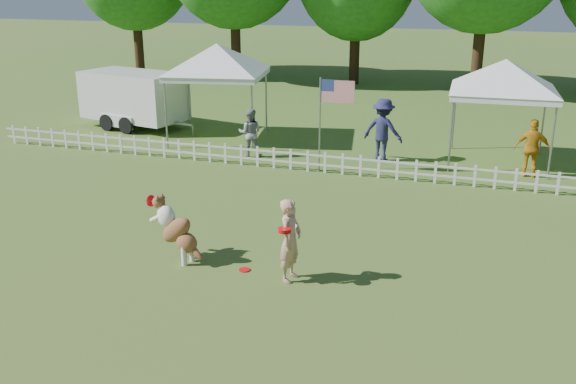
# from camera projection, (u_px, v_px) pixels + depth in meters

# --- Properties ---
(ground) EXTENTS (120.00, 120.00, 0.00)m
(ground) POSITION_uv_depth(u_px,v_px,m) (234.00, 282.00, 11.43)
(ground) COLOR #356821
(ground) RESTS_ON ground
(picket_fence) EXTENTS (22.00, 0.08, 0.60)m
(picket_fence) POSITION_uv_depth(u_px,v_px,m) (334.00, 163.00, 17.63)
(picket_fence) COLOR silver
(picket_fence) RESTS_ON ground
(handler) EXTENTS (0.41, 0.59, 1.52)m
(handler) POSITION_uv_depth(u_px,v_px,m) (290.00, 240.00, 11.31)
(handler) COLOR tan
(handler) RESTS_ON ground
(dog) EXTENTS (1.25, 0.73, 1.23)m
(dog) POSITION_uv_depth(u_px,v_px,m) (177.00, 230.00, 12.14)
(dog) COLOR brown
(dog) RESTS_ON ground
(frisbee_on_turf) EXTENTS (0.24, 0.24, 0.02)m
(frisbee_on_turf) POSITION_uv_depth(u_px,v_px,m) (244.00, 270.00, 11.90)
(frisbee_on_turf) COLOR red
(frisbee_on_turf) RESTS_ON ground
(canopy_tent_left) EXTENTS (3.50, 3.50, 3.08)m
(canopy_tent_left) POSITION_uv_depth(u_px,v_px,m) (218.00, 93.00, 21.01)
(canopy_tent_left) COLOR white
(canopy_tent_left) RESTS_ON ground
(canopy_tent_right) EXTENTS (2.97, 2.97, 2.93)m
(canopy_tent_right) POSITION_uv_depth(u_px,v_px,m) (501.00, 113.00, 18.31)
(canopy_tent_right) COLOR white
(canopy_tent_right) RESTS_ON ground
(cargo_trailer) EXTENTS (4.91, 2.93, 2.02)m
(cargo_trailer) POSITION_uv_depth(u_px,v_px,m) (134.00, 99.00, 22.91)
(cargo_trailer) COLOR silver
(cargo_trailer) RESTS_ON ground
(flag_pole) EXTENTS (1.01, 0.12, 2.61)m
(flag_pole) POSITION_uv_depth(u_px,v_px,m) (320.00, 125.00, 17.61)
(flag_pole) COLOR gray
(flag_pole) RESTS_ON ground
(spectator_a) EXTENTS (0.83, 0.72, 1.45)m
(spectator_a) POSITION_uv_depth(u_px,v_px,m) (250.00, 133.00, 19.23)
(spectator_a) COLOR gray
(spectator_a) RESTS_ON ground
(spectator_b) EXTENTS (1.30, 0.91, 1.84)m
(spectator_b) POSITION_uv_depth(u_px,v_px,m) (383.00, 130.00, 18.73)
(spectator_b) COLOR #212248
(spectator_b) RESTS_ON ground
(spectator_c) EXTENTS (0.94, 0.40, 1.59)m
(spectator_c) POSITION_uv_depth(u_px,v_px,m) (532.00, 148.00, 17.22)
(spectator_c) COLOR orange
(spectator_c) RESTS_ON ground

